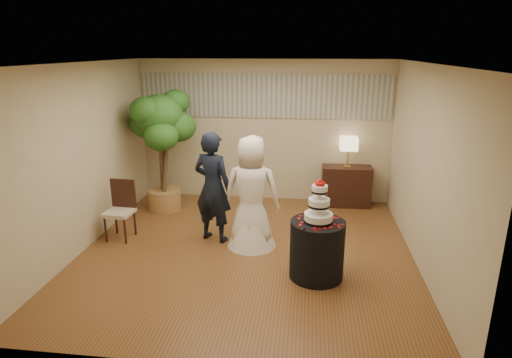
# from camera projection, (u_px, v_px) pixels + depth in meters

# --- Properties ---
(floor) EXTENTS (5.00, 5.00, 0.00)m
(floor) POSITION_uv_depth(u_px,v_px,m) (246.00, 252.00, 6.57)
(floor) COLOR brown
(floor) RESTS_ON ground
(ceiling) EXTENTS (5.00, 5.00, 0.00)m
(ceiling) POSITION_uv_depth(u_px,v_px,m) (245.00, 63.00, 5.75)
(ceiling) COLOR white
(ceiling) RESTS_ON wall_back
(wall_back) EXTENTS (5.00, 0.06, 2.80)m
(wall_back) POSITION_uv_depth(u_px,v_px,m) (264.00, 131.00, 8.53)
(wall_back) COLOR #C5B692
(wall_back) RESTS_ON ground
(wall_front) EXTENTS (5.00, 0.06, 2.80)m
(wall_front) POSITION_uv_depth(u_px,v_px,m) (205.00, 236.00, 3.79)
(wall_front) COLOR #C5B692
(wall_front) RESTS_ON ground
(wall_left) EXTENTS (0.06, 5.00, 2.80)m
(wall_left) POSITION_uv_depth(u_px,v_px,m) (82.00, 158.00, 6.45)
(wall_left) COLOR #C5B692
(wall_left) RESTS_ON ground
(wall_right) EXTENTS (0.06, 5.00, 2.80)m
(wall_right) POSITION_uv_depth(u_px,v_px,m) (426.00, 169.00, 5.87)
(wall_right) COLOR #C5B692
(wall_right) RESTS_ON ground
(mural_border) EXTENTS (4.90, 0.02, 0.85)m
(mural_border) POSITION_uv_depth(u_px,v_px,m) (264.00, 96.00, 8.31)
(mural_border) COLOR #A1A395
(mural_border) RESTS_ON wall_back
(groom) EXTENTS (0.76, 0.62, 1.79)m
(groom) POSITION_uv_depth(u_px,v_px,m) (213.00, 187.00, 6.74)
(groom) COLOR black
(groom) RESTS_ON floor
(bride) EXTENTS (0.88, 0.79, 1.77)m
(bride) POSITION_uv_depth(u_px,v_px,m) (252.00, 192.00, 6.54)
(bride) COLOR white
(bride) RESTS_ON floor
(cake_table) EXTENTS (0.94, 0.94, 0.81)m
(cake_table) POSITION_uv_depth(u_px,v_px,m) (317.00, 249.00, 5.75)
(cake_table) COLOR black
(cake_table) RESTS_ON floor
(wedding_cake) EXTENTS (0.38, 0.38, 0.59)m
(wedding_cake) POSITION_uv_depth(u_px,v_px,m) (319.00, 201.00, 5.54)
(wedding_cake) COLOR white
(wedding_cake) RESTS_ON cake_table
(console) EXTENTS (0.96, 0.44, 0.79)m
(console) POSITION_uv_depth(u_px,v_px,m) (346.00, 186.00, 8.40)
(console) COLOR black
(console) RESTS_ON floor
(table_lamp) EXTENTS (0.33, 0.33, 0.58)m
(table_lamp) POSITION_uv_depth(u_px,v_px,m) (348.00, 152.00, 8.20)
(table_lamp) COLOR beige
(table_lamp) RESTS_ON console
(ficus_tree) EXTENTS (1.51, 1.51, 2.32)m
(ficus_tree) POSITION_uv_depth(u_px,v_px,m) (162.00, 151.00, 7.96)
(ficus_tree) COLOR #295D1D
(ficus_tree) RESTS_ON floor
(side_chair) EXTENTS (0.47, 0.49, 0.96)m
(side_chair) POSITION_uv_depth(u_px,v_px,m) (119.00, 211.00, 6.90)
(side_chair) COLOR black
(side_chair) RESTS_ON floor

